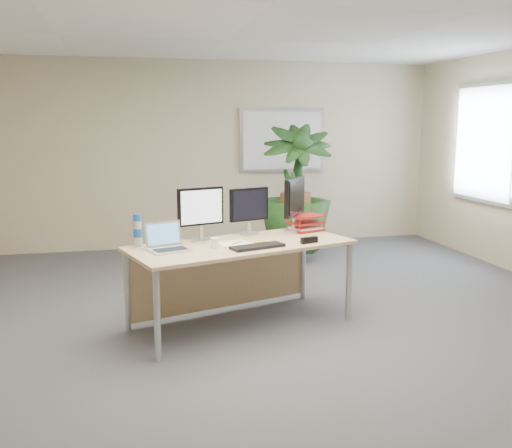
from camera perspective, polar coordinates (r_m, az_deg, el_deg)
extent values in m
plane|color=#47484C|center=(4.83, 1.62, -12.00)|extent=(8.00, 8.00, 0.00)
cube|color=beige|center=(8.42, -5.38, 6.91)|extent=(7.00, 0.04, 2.70)
cube|color=white|center=(4.56, 1.80, 21.25)|extent=(7.00, 8.00, 0.02)
cube|color=#BCBBC1|center=(8.63, 2.63, 8.35)|extent=(1.30, 0.03, 0.95)
cube|color=silver|center=(8.61, 2.67, 8.34)|extent=(1.20, 0.01, 0.85)
cube|color=#BCBBC1|center=(8.08, 21.86, 7.51)|extent=(0.03, 1.30, 1.55)
cube|color=white|center=(8.07, 21.75, 7.52)|extent=(0.01, 1.20, 1.45)
cube|color=tan|center=(5.06, -1.50, -2.14)|extent=(2.14, 1.38, 0.03)
cube|color=tan|center=(5.48, -3.45, -5.27)|extent=(1.80, 0.58, 0.61)
cylinder|color=#BABABF|center=(4.46, -9.86, -9.06)|extent=(0.05, 0.05, 0.73)
cylinder|color=#BABABF|center=(5.38, 9.27, -5.70)|extent=(0.05, 0.05, 0.73)
cylinder|color=#BABABF|center=(5.12, -12.79, -6.63)|extent=(0.05, 0.05, 0.73)
cylinder|color=#BABABF|center=(5.94, 4.74, -4.08)|extent=(0.05, 0.05, 0.73)
imported|color=#153917|center=(7.49, 3.95, 1.91)|extent=(0.97, 0.97, 1.50)
cylinder|color=#BABABF|center=(5.19, -5.51, -1.60)|extent=(0.20, 0.20, 0.02)
cylinder|color=#BABABF|center=(5.17, -5.52, -0.85)|extent=(0.04, 0.04, 0.12)
cube|color=black|center=(5.13, -5.57, 1.76)|extent=(0.43, 0.17, 0.34)
cube|color=silver|center=(5.11, -5.45, 1.73)|extent=(0.38, 0.12, 0.30)
cylinder|color=#BABABF|center=(5.45, -0.70, -0.98)|extent=(0.18, 0.18, 0.02)
cylinder|color=#BABABF|center=(5.44, -0.70, -0.32)|extent=(0.04, 0.04, 0.11)
cube|color=black|center=(5.40, -0.71, 1.98)|extent=(0.40, 0.16, 0.31)
cube|color=black|center=(5.38, -0.58, 1.95)|extent=(0.35, 0.11, 0.27)
cylinder|color=#BABABF|center=(5.63, 3.84, -0.64)|extent=(0.22, 0.22, 0.02)
cylinder|color=#BABABF|center=(5.61, 3.85, 0.12)|extent=(0.04, 0.04, 0.13)
cube|color=black|center=(5.57, 3.89, 2.74)|extent=(0.31, 0.41, 0.37)
cube|color=black|center=(5.56, 4.15, 2.73)|extent=(0.26, 0.35, 0.32)
cube|color=silver|center=(4.82, -8.63, -2.60)|extent=(0.37, 0.31, 0.02)
cube|color=black|center=(4.80, -8.59, -2.51)|extent=(0.30, 0.22, 0.00)
cube|color=silver|center=(4.92, -9.28, -0.97)|extent=(0.32, 0.15, 0.21)
cube|color=#508BCD|center=(4.91, -9.25, -0.98)|extent=(0.28, 0.12, 0.17)
cube|color=black|center=(4.88, 0.16, -2.26)|extent=(0.50, 0.29, 0.03)
cylinder|color=white|center=(4.89, -4.14, -1.90)|extent=(0.08, 0.08, 0.09)
torus|color=white|center=(4.89, -4.63, -1.92)|extent=(0.06, 0.03, 0.06)
cube|color=white|center=(5.03, -2.24, -1.98)|extent=(0.33, 0.29, 0.01)
cylinder|color=#D06417|center=(5.01, -1.92, -1.87)|extent=(0.11, 0.11, 0.01)
cylinder|color=yellow|center=(5.08, 0.47, -1.81)|extent=(0.13, 0.04, 0.02)
cylinder|color=#AEC0CC|center=(5.01, -11.73, -0.98)|extent=(0.07, 0.07, 0.23)
cylinder|color=blue|center=(4.99, -11.79, 0.65)|extent=(0.07, 0.07, 0.06)
cylinder|color=blue|center=(5.01, -11.74, -0.86)|extent=(0.07, 0.07, 0.07)
cube|color=#A91714|center=(5.67, 4.98, -0.53)|extent=(0.38, 0.33, 0.01)
cube|color=#A91714|center=(5.66, 5.00, 0.15)|extent=(0.38, 0.33, 0.01)
cube|color=#A91714|center=(5.65, 5.01, 0.82)|extent=(0.38, 0.33, 0.01)
cube|color=white|center=(5.67, 4.99, -0.38)|extent=(0.34, 0.29, 0.02)
cube|color=black|center=(5.09, 5.34, -1.61)|extent=(0.17, 0.09, 0.05)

